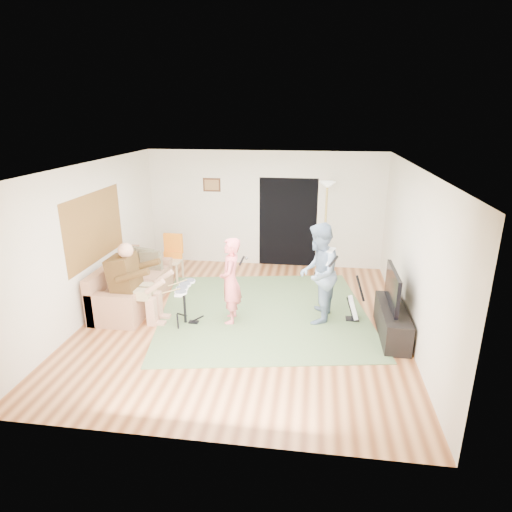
{
  "coord_description": "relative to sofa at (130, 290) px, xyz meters",
  "views": [
    {
      "loc": [
        1.16,
        -6.77,
        3.52
      ],
      "look_at": [
        0.17,
        0.3,
        1.11
      ],
      "focal_mm": 30.0,
      "sensor_mm": 36.0,
      "label": 1
    }
  ],
  "objects": [
    {
      "name": "floor",
      "position": [
        2.29,
        -0.38,
        -0.28
      ],
      "size": [
        6.0,
        6.0,
        0.0
      ],
      "primitive_type": "plane",
      "color": "brown",
      "rests_on": "ground"
    },
    {
      "name": "doorway",
      "position": [
        2.84,
        2.61,
        0.77
      ],
      "size": [
        2.1,
        0.0,
        2.1
      ],
      "primitive_type": "plane",
      "rotation": [
        1.57,
        0.0,
        0.0
      ],
      "color": "black",
      "rests_on": "walls"
    },
    {
      "name": "dining_chair",
      "position": [
        0.43,
        1.26,
        0.08
      ],
      "size": [
        0.45,
        0.47,
        1.02
      ],
      "rotation": [
        0.0,
        0.0,
        -0.03
      ],
      "color": "tan",
      "rests_on": "floor"
    },
    {
      "name": "walls",
      "position": [
        2.29,
        -0.38,
        1.07
      ],
      "size": [
        5.5,
        6.0,
        2.7
      ],
      "primitive_type": null,
      "color": "beige",
      "rests_on": "floor"
    },
    {
      "name": "ceiling",
      "position": [
        2.29,
        -0.38,
        2.42
      ],
      "size": [
        6.0,
        6.0,
        0.0
      ],
      "primitive_type": "plane",
      "rotation": [
        3.14,
        0.0,
        0.0
      ],
      "color": "white",
      "rests_on": "walls"
    },
    {
      "name": "drum_kit",
      "position": [
        1.29,
        -0.65,
        0.03
      ],
      "size": [
        0.39,
        0.71,
        0.73
      ],
      "color": "black",
      "rests_on": "floor"
    },
    {
      "name": "torchiere_lamp",
      "position": [
        3.7,
        2.05,
        1.16
      ],
      "size": [
        0.38,
        0.38,
        2.11
      ],
      "color": "black",
      "rests_on": "floor"
    },
    {
      "name": "microphone",
      "position": [
        2.28,
        -0.46,
        0.86
      ],
      "size": [
        0.06,
        0.06,
        0.24
      ],
      "primitive_type": null,
      "color": "black",
      "rests_on": "singer"
    },
    {
      "name": "window_blinds",
      "position": [
        -0.45,
        -0.18,
        1.27
      ],
      "size": [
        0.0,
        2.05,
        2.05
      ],
      "primitive_type": "plane",
      "rotation": [
        1.57,
        0.0,
        1.57
      ],
      "color": "olive",
      "rests_on": "walls"
    },
    {
      "name": "television",
      "position": [
        4.74,
        -0.61,
        0.57
      ],
      "size": [
        0.06,
        1.06,
        0.6
      ],
      "primitive_type": "cube",
      "color": "black",
      "rests_on": "tv_cabinet"
    },
    {
      "name": "guitar_spare",
      "position": [
        4.21,
        -0.13,
        -0.04
      ],
      "size": [
        0.31,
        0.28,
        0.86
      ],
      "color": "black",
      "rests_on": "floor"
    },
    {
      "name": "area_rug",
      "position": [
        2.6,
        -0.05,
        -0.28
      ],
      "size": [
        4.29,
        4.17,
        0.02
      ],
      "primitive_type": "cube",
      "rotation": [
        0.0,
        0.0,
        0.17
      ],
      "color": "#516B41",
      "rests_on": "floor"
    },
    {
      "name": "picture_frame",
      "position": [
        1.04,
        2.61,
        1.62
      ],
      "size": [
        0.42,
        0.03,
        0.32
      ],
      "primitive_type": "cube",
      "color": "#3F2314",
      "rests_on": "walls"
    },
    {
      "name": "tv_cabinet",
      "position": [
        4.79,
        -0.61,
        -0.03
      ],
      "size": [
        0.4,
        1.4,
        0.5
      ],
      "primitive_type": "cube",
      "color": "black",
      "rests_on": "floor"
    },
    {
      "name": "guitar_held",
      "position": [
        3.76,
        -0.2,
        0.91
      ],
      "size": [
        0.28,
        0.61,
        0.26
      ],
      "primitive_type": null,
      "rotation": [
        0.0,
        0.0,
        -0.28
      ],
      "color": "white",
      "rests_on": "guitarist"
    },
    {
      "name": "sofa",
      "position": [
        0.0,
        0.0,
        0.0
      ],
      "size": [
        0.87,
        2.11,
        0.86
      ],
      "color": "#A77453",
      "rests_on": "floor"
    },
    {
      "name": "drummer",
      "position": [
        0.43,
        -0.65,
        0.27
      ],
      "size": [
        0.93,
        0.52,
        1.43
      ],
      "color": "#483014",
      "rests_on": "sofa"
    },
    {
      "name": "guitarist",
      "position": [
        3.56,
        -0.2,
        0.6
      ],
      "size": [
        0.78,
        0.94,
        1.76
      ],
      "primitive_type": "imported",
      "rotation": [
        0.0,
        0.0,
        -1.71
      ],
      "color": "#728AA7",
      "rests_on": "floor"
    },
    {
      "name": "singer",
      "position": [
        2.08,
        -0.46,
        0.48
      ],
      "size": [
        0.42,
        0.59,
        1.53
      ],
      "primitive_type": "imported",
      "rotation": [
        0.0,
        0.0,
        -1.48
      ],
      "color": "#FF6E75",
      "rests_on": "floor"
    }
  ]
}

